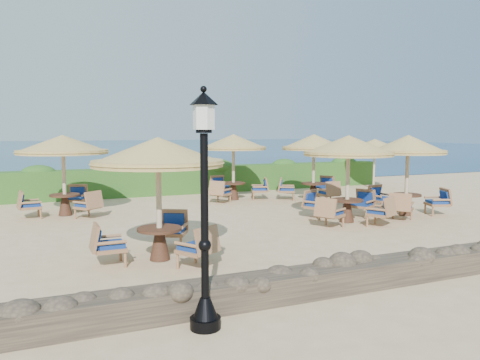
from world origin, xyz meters
TOP-DOWN VIEW (x-y plane):
  - ground at (0.00, 0.00)m, footprint 120.00×120.00m
  - sea at (0.00, 70.00)m, footprint 160.00×160.00m
  - hedge at (0.00, 7.20)m, footprint 18.00×0.90m
  - stone_wall at (0.00, -6.20)m, footprint 15.00×0.65m
  - lamp_post at (-4.80, -6.80)m, footprint 0.44×0.44m
  - extra_parasol at (7.80, 5.20)m, footprint 2.30×2.30m
  - cafe_set_0 at (-4.57, -3.06)m, footprint 2.83×2.83m
  - cafe_set_1 at (1.69, -1.14)m, footprint 2.80×2.80m
  - cafe_set_2 at (4.19, -0.92)m, footprint 2.73×2.65m
  - cafe_set_3 at (-6.20, 3.45)m, footprint 2.94×2.94m
  - cafe_set_4 at (0.26, 4.57)m, footprint 2.76×2.77m
  - cafe_set_5 at (3.17, 3.19)m, footprint 2.77×2.69m

SIDE VIEW (x-z plane):
  - ground at x=0.00m, z-range 0.00..0.00m
  - sea at x=0.00m, z-range 0.00..0.00m
  - stone_wall at x=0.00m, z-range 0.00..0.44m
  - hedge at x=0.00m, z-range 0.00..1.20m
  - lamp_post at x=-4.80m, z-range -0.10..3.21m
  - cafe_set_1 at x=1.69m, z-range 0.47..3.13m
  - cafe_set_2 at x=4.19m, z-range 0.48..3.14m
  - cafe_set_5 at x=3.17m, z-range 0.52..3.18m
  - cafe_set_4 at x=0.26m, z-range 0.55..3.20m
  - cafe_set_0 at x=-4.57m, z-range 0.59..3.25m
  - cafe_set_3 at x=-6.20m, z-range 0.61..3.27m
  - extra_parasol at x=7.80m, z-range 0.97..3.37m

